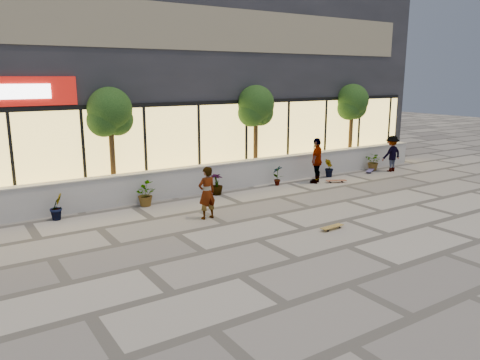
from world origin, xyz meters
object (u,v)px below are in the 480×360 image
tree_mideast (256,108)px  skater_center (207,193)px  skateboard_right_near (336,181)px  skateboard_center (332,227)px  skater_right_far (392,154)px  skateboard_right_far (370,170)px  tree_east (352,104)px  tree_midwest (110,115)px  skater_right_near (317,160)px

tree_mideast → skater_center: bearing=-139.9°
skateboard_right_near → skateboard_center: bearing=-110.9°
skater_right_far → skateboard_right_near: skater_right_far is taller
skater_right_far → skateboard_right_far: size_ratio=1.91×
skateboard_right_far → tree_mideast: bearing=134.5°
skateboard_right_near → skater_center: bearing=-143.4°
tree_east → skater_center: 10.71m
skater_center → skater_right_far: (10.61, 1.81, 0.01)m
skateboard_center → tree_mideast: bearing=69.7°
skateboard_right_near → skateboard_right_far: (2.79, 0.69, 0.00)m
tree_midwest → tree_east: bearing=0.0°
skater_right_far → skateboard_center: (-8.14, -4.67, -0.74)m
tree_midwest → tree_east: 11.50m
tree_midwest → skater_right_near: (7.80, -1.76, -2.06)m
skater_center → tree_mideast: bearing=-145.5°
tree_east → skater_center: size_ratio=2.42×
tree_mideast → tree_east: (5.50, 0.00, 0.00)m
tree_mideast → skater_right_far: (6.27, -1.84, -2.17)m
skateboard_center → skateboard_right_near: bearing=40.3°
tree_midwest → skateboard_center: size_ratio=4.88×
skateboard_right_near → skateboard_right_far: skateboard_right_far is taller
tree_midwest → tree_mideast: 6.00m
tree_east → skateboard_center: (-7.37, -6.50, -2.91)m
skater_center → skateboard_right_far: 9.89m
skater_center → skater_right_near: skater_right_near is taller
skater_right_near → skateboard_right_near: size_ratio=2.16×
skateboard_center → skateboard_right_near: (4.38, 4.31, 0.00)m
skater_right_near → skater_right_far: (4.47, -0.08, -0.11)m
tree_mideast → skater_right_near: size_ratio=2.12×
skater_center → skater_right_far: size_ratio=0.99×
tree_east → skateboard_right_near: 4.71m
skateboard_right_far → skater_center: bearing=162.9°
skater_center → skateboard_right_near: 7.03m
skater_right_far → tree_mideast: bearing=-14.7°
skater_center → skateboard_right_near: bearing=-173.6°
tree_mideast → skateboard_right_near: 4.42m
skater_center → skateboard_center: bearing=125.2°
tree_midwest → skateboard_right_far: tree_midwest is taller
skateboard_right_near → tree_midwest: bearing=-169.9°
tree_mideast → skateboard_center: 7.36m
skater_right_far → skateboard_center: 9.41m
skater_right_far → skateboard_right_near: (-3.77, -0.36, -0.73)m
skateboard_right_far → skateboard_center: bearing=-174.7°
tree_east → skater_center: (-9.83, -3.65, -2.18)m
tree_mideast → skateboard_center: (-1.87, -6.50, -2.91)m
tree_midwest → skater_center: tree_midwest is taller
tree_midwest → skateboard_right_near: 9.25m
tree_midwest → skateboard_right_far: (11.30, -1.50, -2.90)m
skateboard_right_far → tree_east: bearing=52.6°
skateboard_center → skater_right_near: bearing=48.0°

